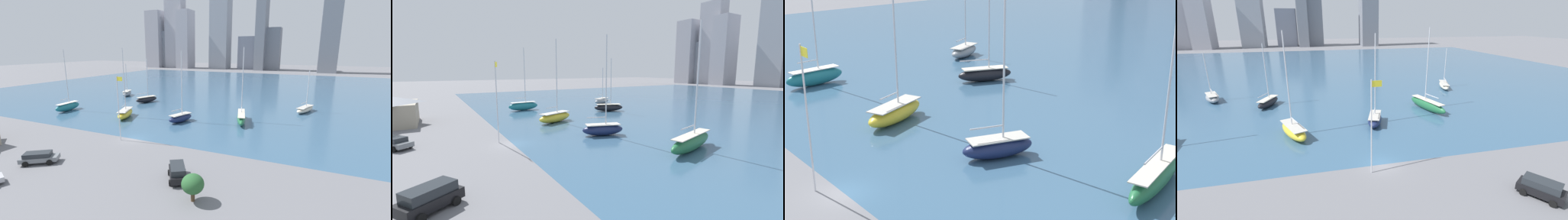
# 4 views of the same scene
# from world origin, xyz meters

# --- Properties ---
(ground_plane) EXTENTS (500.00, 500.00, 0.00)m
(ground_plane) POSITION_xyz_m (0.00, 0.00, 0.00)
(ground_plane) COLOR slate
(harbor_water) EXTENTS (180.00, 140.00, 0.00)m
(harbor_water) POSITION_xyz_m (0.00, 70.00, 0.00)
(harbor_water) COLOR #385B7A
(harbor_water) RESTS_ON ground_plane
(flag_pole) EXTENTS (1.24, 0.14, 11.44)m
(flag_pole) POSITION_xyz_m (-1.72, -1.48, 6.21)
(flag_pole) COLOR silver
(flag_pole) RESTS_ON ground_plane
(yard_shrub) EXTENTS (2.44, 2.44, 3.06)m
(yard_shrub) POSITION_xyz_m (17.97, -13.50, 1.97)
(yard_shrub) COLOR #4C3823
(yard_shrub) RESTS_ON ground_plane
(distant_city_skyline) EXTENTS (148.78, 22.59, 67.21)m
(distant_city_skyline) POSITION_xyz_m (-40.48, 168.99, 27.54)
(distant_city_skyline) COLOR #9E9EA8
(distant_city_skyline) RESTS_ON ground_plane
(sailboat_yellow) EXTENTS (5.40, 8.51, 16.09)m
(sailboat_yellow) POSITION_xyz_m (-11.26, 11.51, 1.08)
(sailboat_yellow) COLOR yellow
(sailboat_yellow) RESTS_ON harbor_water
(sailboat_teal) EXTENTS (2.43, 7.82, 15.73)m
(sailboat_teal) POSITION_xyz_m (-29.66, 11.00, 1.20)
(sailboat_teal) COLOR #1E757F
(sailboat_teal) RESTS_ON harbor_water
(sailboat_cream) EXTENTS (4.99, 8.98, 10.55)m
(sailboat_cream) POSITION_xyz_m (27.26, 34.93, 0.81)
(sailboat_cream) COLOR beige
(sailboat_cream) RESTS_ON harbor_water
(sailboat_black) EXTENTS (4.67, 7.47, 13.06)m
(sailboat_black) POSITION_xyz_m (-17.22, 28.85, 1.00)
(sailboat_black) COLOR black
(sailboat_black) RESTS_ON harbor_water
(sailboat_navy) EXTENTS (4.29, 6.94, 15.49)m
(sailboat_navy) POSITION_xyz_m (2.40, 13.53, 1.05)
(sailboat_navy) COLOR #19234C
(sailboat_navy) RESTS_ON harbor_water
(sailboat_green) EXTENTS (4.38, 10.69, 16.23)m
(sailboat_green) POSITION_xyz_m (14.78, 18.71, 1.19)
(sailboat_green) COLOR #236B3D
(sailboat_green) RESTS_ON harbor_water
(sailboat_gray) EXTENTS (5.10, 7.20, 10.88)m
(sailboat_gray) POSITION_xyz_m (-29.97, 35.50, 0.95)
(sailboat_gray) COLOR gray
(sailboat_gray) RESTS_ON harbor_water
(parked_wagon_gray) EXTENTS (5.15, 4.49, 1.61)m
(parked_wagon_gray) POSITION_xyz_m (-5.93, -13.86, 0.89)
(parked_wagon_gray) COLOR slate
(parked_wagon_gray) RESTS_ON ground_plane
(parked_suv_black) EXTENTS (4.00, 4.72, 1.90)m
(parked_suv_black) POSITION_xyz_m (14.24, -9.98, 1.02)
(parked_suv_black) COLOR black
(parked_suv_black) RESTS_ON ground_plane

